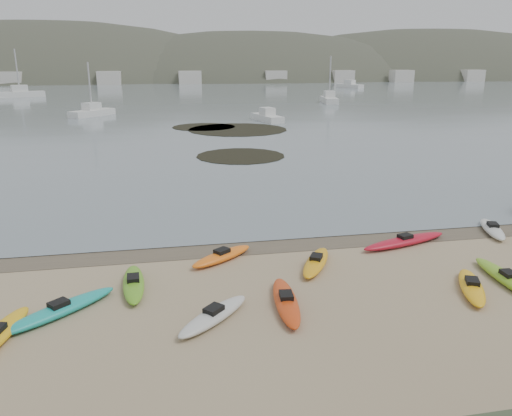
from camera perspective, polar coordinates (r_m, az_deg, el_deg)
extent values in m
plane|color=tan|center=(21.01, 0.00, -3.92)|extent=(600.00, 600.00, 0.00)
plane|color=brown|center=(20.74, 0.16, -4.20)|extent=(60.00, 60.00, 0.00)
plane|color=slate|center=(319.44, -10.53, 14.99)|extent=(1200.00, 1200.00, 0.00)
ellipsoid|color=#F6B114|center=(18.10, 23.41, -8.29)|extent=(1.84, 2.96, 0.34)
ellipsoid|color=#62AB22|center=(17.35, -13.82, -8.42)|extent=(0.86, 3.13, 0.34)
ellipsoid|color=beige|center=(14.98, -4.84, -12.17)|extent=(2.63, 2.64, 0.34)
ellipsoid|color=orange|center=(19.15, -3.91, -5.51)|extent=(2.78, 2.32, 0.34)
ellipsoid|color=orange|center=(18.68, 6.88, -6.18)|extent=(2.08, 2.98, 0.34)
ellipsoid|color=#7BB524|center=(19.21, 26.84, -7.29)|extent=(0.92, 3.86, 0.34)
ellipsoid|color=teal|center=(16.33, -21.55, -10.79)|extent=(3.37, 3.07, 0.34)
ellipsoid|color=silver|center=(24.43, 25.39, -2.20)|extent=(1.65, 2.97, 0.34)
ellipsoid|color=red|center=(15.74, 3.46, -10.63)|extent=(1.03, 3.42, 0.34)
ellipsoid|color=#B51225|center=(21.55, 16.64, -3.64)|extent=(4.30, 1.91, 0.34)
cylinder|color=black|center=(39.78, -1.77, 5.95)|extent=(7.02, 7.02, 0.04)
cylinder|color=black|center=(55.25, -2.11, 8.94)|extent=(10.83, 10.83, 0.04)
cylinder|color=black|center=(57.61, -5.98, 9.18)|extent=(7.15, 7.15, 0.04)
cube|color=silver|center=(72.25, -18.21, 10.30)|extent=(5.81, 6.61, 0.97)
cube|color=silver|center=(63.08, 1.30, 10.28)|extent=(3.03, 6.57, 0.89)
cube|color=silver|center=(91.81, 8.35, 12.15)|extent=(3.45, 8.07, 1.09)
cube|color=silver|center=(114.95, -25.35, 11.68)|extent=(9.58, 5.85, 1.30)
cube|color=silver|center=(141.97, 10.66, 13.56)|extent=(5.69, 8.30, 1.14)
ellipsoid|color=#384235|center=(219.74, -21.86, 8.78)|extent=(220.00, 120.00, 80.00)
ellipsoid|color=#384235|center=(214.08, -0.36, 10.50)|extent=(200.00, 110.00, 68.00)
ellipsoid|color=#384235|center=(252.99, 18.81, 10.16)|extent=(230.00, 130.00, 76.00)
cube|color=beige|center=(168.82, -24.64, 13.31)|extent=(7.00, 5.00, 4.00)
cube|color=beige|center=(165.04, -16.30, 14.08)|extent=(7.00, 5.00, 4.00)
cube|color=beige|center=(164.70, -7.70, 14.57)|extent=(7.00, 5.00, 4.00)
cube|color=beige|center=(167.84, 0.78, 14.74)|extent=(7.00, 5.00, 4.00)
cube|color=beige|center=(174.25, 8.80, 14.63)|extent=(7.00, 5.00, 4.00)
cube|color=beige|center=(183.60, 16.11, 14.28)|extent=(7.00, 5.00, 4.00)
cube|color=beige|center=(195.46, 22.59, 13.78)|extent=(7.00, 5.00, 4.00)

